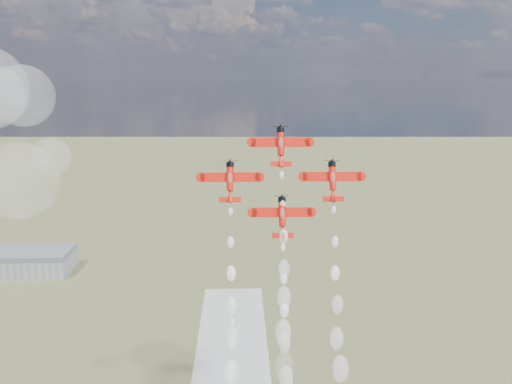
{
  "coord_description": "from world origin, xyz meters",
  "views": [
    {
      "loc": [
        3.27,
        -123.19,
        112.55
      ],
      "look_at": [
        7.35,
        1.74,
        85.42
      ],
      "focal_mm": 38.0,
      "sensor_mm": 36.0,
      "label": 1
    }
  ],
  "objects_px": {
    "plane_left": "(230,181)",
    "plane_slot": "(282,216)",
    "plane_lead": "(281,146)",
    "hangar": "(27,261)",
    "plane_right": "(333,180)"
  },
  "relations": [
    {
      "from": "plane_left",
      "to": "plane_slot",
      "type": "bearing_deg",
      "value": -14.93
    },
    {
      "from": "plane_lead",
      "to": "plane_slot",
      "type": "height_order",
      "value": "plane_lead"
    },
    {
      "from": "hangar",
      "to": "plane_left",
      "type": "height_order",
      "value": "plane_left"
    },
    {
      "from": "plane_left",
      "to": "plane_right",
      "type": "bearing_deg",
      "value": 0.0
    },
    {
      "from": "plane_right",
      "to": "hangar",
      "type": "bearing_deg",
      "value": 129.2
    },
    {
      "from": "hangar",
      "to": "plane_lead",
      "type": "distance_m",
      "value": 237.63
    },
    {
      "from": "plane_lead",
      "to": "plane_right",
      "type": "distance_m",
      "value": 14.77
    },
    {
      "from": "plane_slot",
      "to": "plane_right",
      "type": "bearing_deg",
      "value": 14.93
    },
    {
      "from": "hangar",
      "to": "plane_left",
      "type": "relative_size",
      "value": 3.59
    },
    {
      "from": "plane_lead",
      "to": "plane_slot",
      "type": "distance_m",
      "value": 16.94
    },
    {
      "from": "plane_lead",
      "to": "plane_right",
      "type": "bearing_deg",
      "value": -14.93
    },
    {
      "from": "plane_left",
      "to": "plane_right",
      "type": "height_order",
      "value": "same"
    },
    {
      "from": "hangar",
      "to": "plane_left",
      "type": "xyz_separation_m",
      "value": [
        121.25,
        -178.37,
        81.67
      ]
    },
    {
      "from": "plane_left",
      "to": "plane_slot",
      "type": "distance_m",
      "value": 14.77
    },
    {
      "from": "plane_lead",
      "to": "plane_left",
      "type": "height_order",
      "value": "plane_lead"
    }
  ]
}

